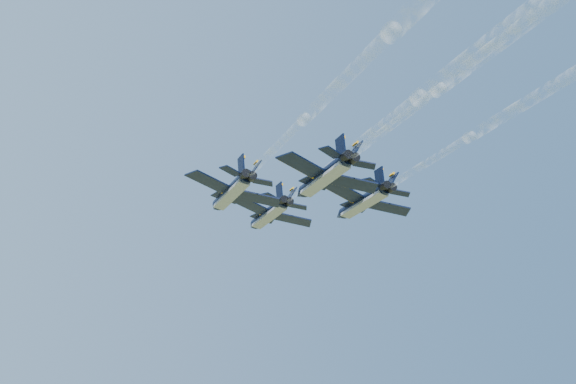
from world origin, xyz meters
TOP-DOWN VIEW (x-y plane):
  - jet_lead at (-0.63, 14.77)m, footprint 12.13×16.71m
  - jet_left at (-12.08, 6.25)m, footprint 12.13×16.71m
  - jet_right at (5.43, 0.80)m, footprint 12.13×16.71m
  - jet_slot at (-7.07, -6.64)m, footprint 12.13×16.71m
  - smoke_trail_lead at (-10.84, -24.21)m, footprint 15.11×52.44m
  - smoke_trail_left at (-22.29, -32.73)m, footprint 15.11×52.44m
  - smoke_trail_right at (-4.79, -38.19)m, footprint 15.11×52.44m
  - smoke_trail_slot at (-17.29, -45.63)m, footprint 15.11×52.44m

SIDE VIEW (x-z plane):
  - jet_lead at x=-0.63m, z-range 103.72..108.25m
  - jet_left at x=-12.08m, z-range 103.72..108.25m
  - jet_right at x=5.43m, z-range 103.72..108.25m
  - jet_slot at x=-7.07m, z-range 103.72..108.25m
  - smoke_trail_lead at x=-10.84m, z-range 105.05..106.99m
  - smoke_trail_left at x=-22.29m, z-range 105.05..106.99m
  - smoke_trail_right at x=-4.79m, z-range 105.05..106.99m
  - smoke_trail_slot at x=-17.29m, z-range 105.05..106.99m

